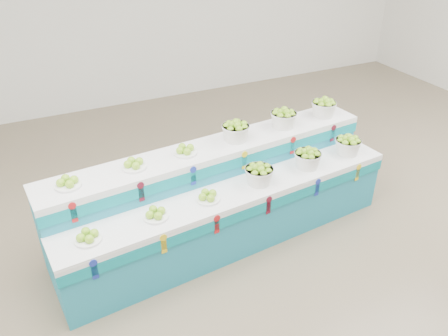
{
  "coord_description": "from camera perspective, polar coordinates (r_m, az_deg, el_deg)",
  "views": [
    {
      "loc": [
        -2.64,
        -2.87,
        3.28
      ],
      "look_at": [
        -0.92,
        0.78,
        0.87
      ],
      "focal_mm": 36.24,
      "sensor_mm": 36.0,
      "label": 1
    }
  ],
  "objects": [
    {
      "name": "basket_lower_mid",
      "position": [
        5.05,
        10.49,
        1.25
      ],
      "size": [
        0.33,
        0.33,
        0.22
      ],
      "primitive_type": null,
      "rotation": [
        0.0,
        0.0,
        0.1
      ],
      "color": "silver",
      "rests_on": "display_stand"
    },
    {
      "name": "plate_lower_left",
      "position": [
        4.13,
        -16.85,
        -8.18
      ],
      "size": [
        0.27,
        0.27,
        0.1
      ],
      "primitive_type": "cylinder",
      "rotation": [
        0.0,
        0.0,
        0.1
      ],
      "color": "white",
      "rests_on": "display_stand"
    },
    {
      "name": "basket_upper_left",
      "position": [
        4.88,
        1.47,
        4.73
      ],
      "size": [
        0.33,
        0.33,
        0.22
      ],
      "primitive_type": null,
      "rotation": [
        0.0,
        0.0,
        0.1
      ],
      "color": "silver",
      "rests_on": "display_stand"
    },
    {
      "name": "plate_upper_left",
      "position": [
        4.34,
        -19.14,
        -1.65
      ],
      "size": [
        0.27,
        0.27,
        0.1
      ],
      "primitive_type": "cylinder",
      "rotation": [
        0.0,
        0.0,
        0.1
      ],
      "color": "white",
      "rests_on": "display_stand"
    },
    {
      "name": "plate_upper_mid",
      "position": [
        4.47,
        -11.3,
        0.56
      ],
      "size": [
        0.27,
        0.27,
        0.1
      ],
      "primitive_type": "cylinder",
      "rotation": [
        0.0,
        0.0,
        0.1
      ],
      "color": "white",
      "rests_on": "display_stand"
    },
    {
      "name": "display_stand",
      "position": [
        4.9,
        0.0,
        -3.62
      ],
      "size": [
        3.84,
        1.34,
        1.02
      ],
      "primitive_type": null,
      "rotation": [
        0.0,
        0.0,
        0.1
      ],
      "color": "teal",
      "rests_on": "ground"
    },
    {
      "name": "basket_lower_left",
      "position": [
        4.69,
        4.44,
        -0.74
      ],
      "size": [
        0.33,
        0.33,
        0.22
      ],
      "primitive_type": null,
      "rotation": [
        0.0,
        0.0,
        0.1
      ],
      "color": "silver",
      "rests_on": "display_stand"
    },
    {
      "name": "ground",
      "position": [
        5.1,
        13.43,
        -10.25
      ],
      "size": [
        10.0,
        10.0,
        0.0
      ],
      "primitive_type": "plane",
      "color": "#71614E",
      "rests_on": "ground"
    },
    {
      "name": "plate_lower_right",
      "position": [
        4.45,
        -2.06,
        -3.51
      ],
      "size": [
        0.27,
        0.27,
        0.1
      ],
      "primitive_type": "cylinder",
      "rotation": [
        0.0,
        0.0,
        0.1
      ],
      "color": "white",
      "rests_on": "display_stand"
    },
    {
      "name": "basket_upper_right",
      "position": [
        5.59,
        12.47,
        7.52
      ],
      "size": [
        0.33,
        0.33,
        0.22
      ],
      "primitive_type": null,
      "rotation": [
        0.0,
        0.0,
        0.1
      ],
      "color": "silver",
      "rests_on": "display_stand"
    },
    {
      "name": "plate_lower_mid",
      "position": [
        4.26,
        -8.64,
        -5.64
      ],
      "size": [
        0.27,
        0.27,
        0.1
      ],
      "primitive_type": "cylinder",
      "rotation": [
        0.0,
        0.0,
        0.1
      ],
      "color": "white",
      "rests_on": "display_stand"
    },
    {
      "name": "basket_lower_right",
      "position": [
        5.43,
        15.37,
        2.85
      ],
      "size": [
        0.33,
        0.33,
        0.22
      ],
      "primitive_type": null,
      "rotation": [
        0.0,
        0.0,
        0.1
      ],
      "color": "silver",
      "rests_on": "display_stand"
    },
    {
      "name": "plate_upper_right",
      "position": [
        4.65,
        -4.92,
        2.34
      ],
      "size": [
        0.27,
        0.27,
        0.1
      ],
      "primitive_type": "cylinder",
      "rotation": [
        0.0,
        0.0,
        0.1
      ],
      "color": "white",
      "rests_on": "display_stand"
    },
    {
      "name": "basket_upper_mid",
      "position": [
        5.22,
        7.52,
        6.29
      ],
      "size": [
        0.33,
        0.33,
        0.22
      ],
      "primitive_type": null,
      "rotation": [
        0.0,
        0.0,
        0.1
      ],
      "color": "silver",
      "rests_on": "display_stand"
    }
  ]
}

